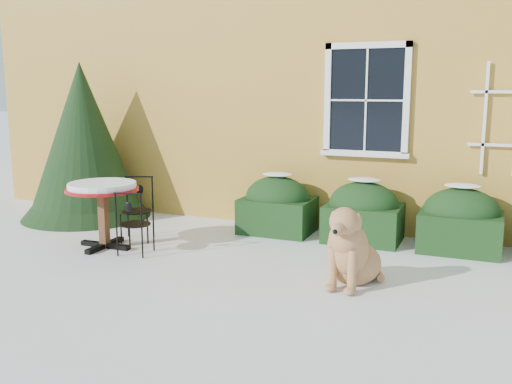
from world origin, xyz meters
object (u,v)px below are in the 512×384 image
at_px(patio_chair_near, 134,223).
at_px(bistro_table, 102,194).
at_px(evergreen_shrub, 84,156).
at_px(dog, 350,252).
at_px(patio_chair_far, 138,209).

bearing_deg(patio_chair_near, bistro_table, -19.36).
xyz_separation_m(evergreen_shrub, bistro_table, (1.48, -1.45, -0.29)).
distance_m(evergreen_shrub, dog, 5.24).
relative_size(patio_chair_near, dog, 0.82).
xyz_separation_m(evergreen_shrub, patio_chair_far, (1.65, -0.91, -0.59)).
bearing_deg(patio_chair_far, bistro_table, -128.23).
bearing_deg(evergreen_shrub, patio_chair_far, -28.78).
bearing_deg(dog, patio_chair_near, -175.14).
xyz_separation_m(patio_chair_near, dog, (2.88, -0.10, -0.04)).
height_order(evergreen_shrub, patio_chair_far, evergreen_shrub).
bearing_deg(evergreen_shrub, dog, -18.64).
height_order(evergreen_shrub, dog, evergreen_shrub).
bearing_deg(patio_chair_far, dog, -33.22).
xyz_separation_m(bistro_table, dog, (3.44, -0.21, -0.37)).
distance_m(bistro_table, patio_chair_far, 0.65).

